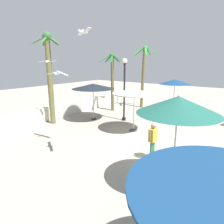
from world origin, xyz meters
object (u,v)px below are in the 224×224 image
(patio_umbrella_1, at_px, (178,106))
(seagull_1, at_px, (47,61))
(patio_umbrella_3, at_px, (175,82))
(palm_tree_1, at_px, (49,71))
(patio_umbrella_4, at_px, (93,86))
(seagull_0, at_px, (83,32))
(lamp_post_0, at_px, (124,84))
(patio_umbrella_2, at_px, (134,95))
(guest_1, at_px, (153,138))
(palm_tree_2, at_px, (112,76))
(seagull_2, at_px, (57,73))
(palm_tree_0, at_px, (144,70))

(patio_umbrella_1, height_order, seagull_1, seagull_1)
(patio_umbrella_3, relative_size, palm_tree_1, 0.47)
(palm_tree_1, bearing_deg, patio_umbrella_1, -103.73)
(patio_umbrella_4, bearing_deg, seagull_0, -140.69)
(palm_tree_1, height_order, lamp_post_0, palm_tree_1)
(patio_umbrella_2, xyz_separation_m, palm_tree_1, (-1.96, 5.28, 1.35))
(palm_tree_1, relative_size, lamp_post_0, 1.36)
(patio_umbrella_4, bearing_deg, lamp_post_0, -60.48)
(patio_umbrella_3, bearing_deg, guest_1, -165.71)
(patio_umbrella_4, xyz_separation_m, palm_tree_2, (3.07, 0.55, 0.57))
(patio_umbrella_4, height_order, seagull_2, seagull_2)
(palm_tree_0, xyz_separation_m, palm_tree_2, (-2.83, 1.45, -0.42))
(seagull_1, height_order, seagull_2, seagull_1)
(patio_umbrella_4, relative_size, seagull_0, 2.51)
(patio_umbrella_2, height_order, patio_umbrella_3, patio_umbrella_3)
(palm_tree_2, distance_m, seagull_2, 7.82)
(palm_tree_2, bearing_deg, patio_umbrella_3, -61.07)
(palm_tree_1, relative_size, seagull_0, 4.92)
(palm_tree_1, bearing_deg, seagull_2, -121.21)
(palm_tree_0, relative_size, lamp_post_0, 1.27)
(palm_tree_2, xyz_separation_m, lamp_post_0, (-1.96, -2.50, -0.38))
(palm_tree_2, xyz_separation_m, seagull_1, (-6.13, 0.35, 1.15))
(palm_tree_2, bearing_deg, seagull_2, -163.55)
(patio_umbrella_1, bearing_deg, seagull_2, 87.27)
(patio_umbrella_2, height_order, seagull_2, seagull_2)
(palm_tree_1, bearing_deg, patio_umbrella_2, -69.59)
(lamp_post_0, bearing_deg, patio_umbrella_3, -24.44)
(patio_umbrella_1, bearing_deg, guest_1, 43.51)
(lamp_post_0, bearing_deg, patio_umbrella_2, -132.44)
(palm_tree_0, height_order, palm_tree_2, palm_tree_0)
(palm_tree_0, bearing_deg, patio_umbrella_1, -147.47)
(patio_umbrella_4, distance_m, palm_tree_2, 3.17)
(patio_umbrella_3, height_order, patio_umbrella_4, patio_umbrella_3)
(patio_umbrella_4, bearing_deg, seagull_1, 163.61)
(patio_umbrella_4, xyz_separation_m, seagull_0, (-5.06, -4.14, 2.75))
(patio_umbrella_2, relative_size, lamp_post_0, 0.59)
(lamp_post_0, xyz_separation_m, seagull_1, (-4.16, 2.85, 1.53))
(lamp_post_0, bearing_deg, guest_1, -135.14)
(seagull_1, bearing_deg, patio_umbrella_1, -100.83)
(palm_tree_0, distance_m, seagull_0, 11.56)
(patio_umbrella_1, height_order, patio_umbrella_4, patio_umbrella_1)
(patio_umbrella_1, relative_size, patio_umbrella_2, 1.22)
(patio_umbrella_4, bearing_deg, guest_1, -117.06)
(patio_umbrella_3, xyz_separation_m, patio_umbrella_4, (-5.57, 3.98, -0.11))
(palm_tree_1, distance_m, seagull_0, 6.52)
(patio_umbrella_4, xyz_separation_m, guest_1, (-3.17, -6.21, -1.47))
(palm_tree_2, xyz_separation_m, seagull_0, (-8.13, -4.69, 2.18))
(seagull_2, bearing_deg, patio_umbrella_4, 20.63)
(patio_umbrella_1, distance_m, patio_umbrella_4, 8.99)
(patio_umbrella_1, xyz_separation_m, guest_1, (1.52, 1.44, -1.87))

